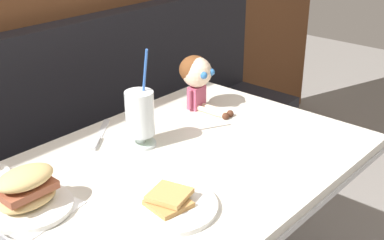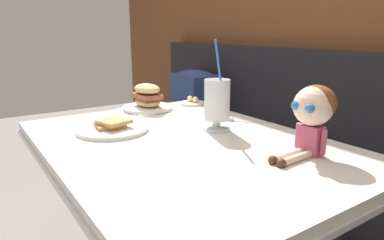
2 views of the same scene
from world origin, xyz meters
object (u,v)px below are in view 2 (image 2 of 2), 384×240
Objects in this scene: butter_saucer at (192,102)px; toast_plate at (112,128)px; butter_knife at (232,120)px; backpack at (194,102)px; sandwich_plate at (147,99)px; milkshake_glass at (217,102)px; seated_doll at (313,110)px.

toast_plate is at bearing -65.56° from butter_saucer.
butter_knife is 0.48× the size of backpack.
sandwich_plate is 0.61m from backpack.
milkshake_glass is 0.44m from sandwich_plate.
sandwich_plate is 1.04× the size of seated_doll.
milkshake_glass is at bearing -62.05° from butter_knife.
milkshake_glass is (0.20, 0.31, 0.09)m from toast_plate.
seated_doll reaches higher than butter_knife.
butter_knife is at bearing 117.95° from milkshake_glass.
milkshake_glass is at bearing -23.52° from butter_saucer.
seated_doll is (0.54, 0.37, 0.12)m from toast_plate.
backpack reaches higher than butter_knife.
backpack is (-0.77, 0.44, -0.18)m from milkshake_glass.
sandwich_plate is at bearing -93.35° from butter_saucer.
butter_saucer is 0.62× the size of butter_knife.
milkshake_glass is 0.18m from butter_knife.
seated_doll is at bearing -18.57° from backpack.
butter_saucer is at bearing 171.48° from butter_knife.
milkshake_glass is 0.35m from seated_doll.
butter_saucer is at bearing 86.65° from sandwich_plate.
toast_plate is 1.09× the size of sandwich_plate.
toast_plate is at bearing -52.30° from backpack.
butter_knife is (0.35, -0.05, -0.00)m from butter_saucer.
sandwich_plate is 0.57× the size of backpack.
backpack is (-1.12, 0.38, -0.21)m from seated_doll.
sandwich_plate is 0.24m from butter_saucer.
butter_saucer is 0.35m from butter_knife.
backpack is at bearing 150.39° from milkshake_glass.
sandwich_plate is at bearing -171.60° from seated_doll.
milkshake_glass is 1.38× the size of sandwich_plate.
backpack is at bearing 124.94° from sandwich_plate.
toast_plate is 0.95m from backpack.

